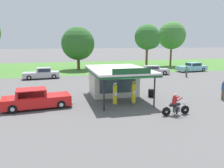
% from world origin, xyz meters
% --- Properties ---
extents(ground_plane, '(300.00, 300.00, 0.00)m').
position_xyz_m(ground_plane, '(0.00, 0.00, 0.00)').
color(ground_plane, '#5B5959').
extents(grass_verge_strip, '(120.00, 24.00, 0.01)m').
position_xyz_m(grass_verge_strip, '(0.00, 30.00, 0.00)').
color(grass_verge_strip, '#477A33').
rests_on(grass_verge_strip, ground).
extents(service_station_kiosk, '(4.98, 7.51, 3.22)m').
position_xyz_m(service_station_kiosk, '(-0.45, 4.36, 1.63)').
color(service_station_kiosk, beige).
rests_on(service_station_kiosk, ground).
extents(gas_pump_nearside, '(0.44, 0.44, 1.92)m').
position_xyz_m(gas_pump_nearside, '(-1.26, 1.13, 0.87)').
color(gas_pump_nearside, slate).
rests_on(gas_pump_nearside, ground).
extents(gas_pump_offside, '(0.44, 0.44, 1.95)m').
position_xyz_m(gas_pump_offside, '(0.36, 1.13, 0.89)').
color(gas_pump_offside, slate).
rests_on(gas_pump_offside, ground).
extents(motorcycle_with_rider, '(2.15, 0.70, 1.58)m').
position_xyz_m(motorcycle_with_rider, '(2.21, -2.52, 0.65)').
color(motorcycle_with_rider, black).
rests_on(motorcycle_with_rider, ground).
extents(featured_classic_sedan, '(5.49, 2.47, 1.55)m').
position_xyz_m(featured_classic_sedan, '(-7.52, 1.79, 0.71)').
color(featured_classic_sedan, red).
rests_on(featured_classic_sedan, ground).
extents(parked_car_back_row_far_left, '(5.18, 2.40, 1.53)m').
position_xyz_m(parked_car_back_row_far_left, '(-7.78, 16.64, 0.68)').
color(parked_car_back_row_far_left, '#B7B7BC').
rests_on(parked_car_back_row_far_left, ground).
extents(parked_car_back_row_left, '(5.07, 2.46, 1.48)m').
position_xyz_m(parked_car_back_row_left, '(2.33, 15.00, 0.68)').
color(parked_car_back_row_left, '#993819').
rests_on(parked_car_back_row_left, ground).
extents(parked_car_back_row_centre_left, '(5.76, 2.59, 1.53)m').
position_xyz_m(parked_car_back_row_centre_left, '(17.20, 18.19, 0.70)').
color(parked_car_back_row_centre_left, '#7AC6D1').
rests_on(parked_car_back_row_centre_left, ground).
extents(parked_car_back_row_centre_right, '(5.50, 2.65, 1.41)m').
position_xyz_m(parked_car_back_row_centre_right, '(8.93, 16.41, 0.66)').
color(parked_car_back_row_centre_right, '#B7B7BC').
rests_on(parked_car_back_row_centre_right, ground).
extents(bystander_leaning_by_kiosk, '(0.34, 0.34, 1.65)m').
position_xyz_m(bystander_leaning_by_kiosk, '(12.85, 12.94, 0.87)').
color(bystander_leaning_by_kiosk, brown).
rests_on(bystander_leaning_by_kiosk, ground).
extents(bystander_admiring_sedan, '(0.34, 0.34, 1.72)m').
position_xyz_m(bystander_admiring_sedan, '(1.51, 10.89, 0.91)').
color(bystander_admiring_sedan, '#2D3351').
rests_on(bystander_admiring_sedan, ground).
extents(bystander_strolling_foreground, '(0.34, 0.34, 1.77)m').
position_xyz_m(bystander_strolling_foreground, '(8.53, 0.26, 0.94)').
color(bystander_strolling_foreground, brown).
rests_on(bystander_strolling_foreground, ground).
extents(tree_oak_centre, '(4.66, 4.66, 8.27)m').
position_xyz_m(tree_oak_centre, '(10.96, 23.06, 5.79)').
color(tree_oak_centre, brown).
rests_on(tree_oak_centre, ground).
extents(tree_oak_distant_spare, '(6.00, 6.00, 7.76)m').
position_xyz_m(tree_oak_distant_spare, '(-1.82, 25.77, 4.65)').
color(tree_oak_distant_spare, brown).
rests_on(tree_oak_distant_spare, ground).
extents(tree_oak_far_left, '(5.67, 5.67, 9.19)m').
position_xyz_m(tree_oak_far_left, '(17.91, 27.06, 6.34)').
color(tree_oak_far_left, brown).
rests_on(tree_oak_far_left, ground).
extents(spare_tire_stack, '(0.60, 0.60, 0.72)m').
position_xyz_m(spare_tire_stack, '(2.77, 2.85, 0.36)').
color(spare_tire_stack, black).
rests_on(spare_tire_stack, ground).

